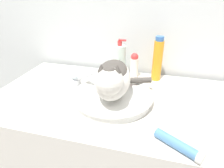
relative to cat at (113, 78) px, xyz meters
name	(u,v)px	position (x,y,z in m)	size (l,w,h in m)	color
wall_back	(143,1)	(0.06, 0.43, 0.27)	(8.00, 0.05, 2.40)	silver
vanity_counter	(125,161)	(0.06, 0.05, -0.53)	(1.28, 0.64, 0.80)	beige
sink_basin	(113,97)	(0.00, 0.02, -0.10)	(0.36, 0.36, 0.05)	silver
cat	(113,78)	(0.00, 0.00, 0.00)	(0.26, 0.33, 0.18)	silver
faucet	(78,77)	(-0.20, 0.09, -0.06)	(0.15, 0.08, 0.13)	silver
soap_pump_bottle	(119,61)	(-0.04, 0.30, -0.04)	(0.07, 0.07, 0.21)	silver
shampoo_bottle_tall	(158,59)	(0.17, 0.30, -0.01)	(0.05, 0.05, 0.24)	orange
deodorant_stick	(134,65)	(0.04, 0.30, -0.06)	(0.05, 0.05, 0.14)	white
cream_tube	(179,145)	(0.28, -0.21, -0.11)	(0.16, 0.12, 0.04)	#4C7FB2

